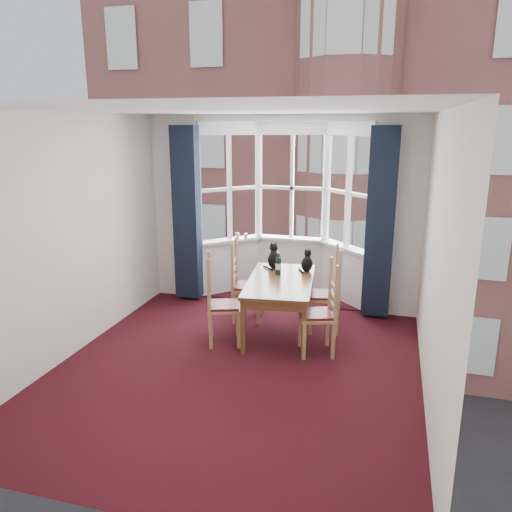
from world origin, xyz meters
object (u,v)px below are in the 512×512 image
at_px(dining_table, 280,286).
at_px(chair_left_near, 217,307).
at_px(cat_left, 274,258).
at_px(candle_short, 246,237).
at_px(chair_right_far, 330,296).
at_px(chair_left_far, 241,287).
at_px(wine_bottle, 278,265).
at_px(candle_tall, 237,236).
at_px(chair_right_near, 325,316).
at_px(cat_right, 307,263).

distance_m(dining_table, chair_left_near, 0.87).
bearing_deg(cat_left, candle_short, 125.86).
distance_m(cat_left, candle_short, 1.20).
bearing_deg(candle_short, chair_right_far, -38.49).
distance_m(chair_left_far, cat_left, 0.61).
xyz_separation_m(wine_bottle, candle_short, (-0.83, 1.26, 0.06)).
relative_size(chair_right_far, candle_tall, 7.95).
bearing_deg(candle_tall, cat_left, -48.58).
xyz_separation_m(candle_tall, candle_short, (0.13, 0.03, -0.01)).
height_order(dining_table, candle_short, candle_short).
bearing_deg(chair_left_near, wine_bottle, 49.67).
height_order(dining_table, candle_tall, candle_tall).
height_order(chair_right_near, wine_bottle, wine_bottle).
distance_m(cat_left, candle_tall, 1.26).
height_order(chair_right_far, cat_right, cat_right).
distance_m(chair_left_near, candle_short, 2.05).
distance_m(cat_left, cat_right, 0.46).
xyz_separation_m(chair_right_near, cat_right, (-0.38, 0.92, 0.37)).
height_order(chair_left_far, wine_bottle, wine_bottle).
relative_size(wine_bottle, candle_tall, 2.63).
relative_size(cat_left, candle_tall, 3.09).
bearing_deg(chair_right_near, candle_short, 128.90).
distance_m(cat_left, wine_bottle, 0.31).
height_order(chair_right_far, wine_bottle, wine_bottle).
xyz_separation_m(chair_left_far, candle_tall, (-0.40, 1.13, 0.46)).
bearing_deg(candle_tall, dining_table, -54.46).
distance_m(chair_left_near, chair_right_near, 1.33).
xyz_separation_m(dining_table, cat_right, (0.26, 0.48, 0.20)).
distance_m(chair_right_far, candle_tall, 2.08).
relative_size(chair_right_near, cat_left, 2.57).
distance_m(candle_tall, candle_short, 0.13).
height_order(cat_left, cat_right, cat_left).
relative_size(dining_table, candle_short, 15.34).
relative_size(dining_table, candle_tall, 13.83).
bearing_deg(chair_left_near, cat_right, 46.15).
xyz_separation_m(chair_left_near, cat_right, (0.95, 0.99, 0.37)).
xyz_separation_m(dining_table, candle_tall, (-1.04, 1.45, 0.28)).
bearing_deg(wine_bottle, chair_left_far, 169.56).
bearing_deg(chair_right_far, chair_right_near, -88.23).
relative_size(chair_right_far, cat_right, 3.04).
bearing_deg(candle_short, cat_right, -40.57).
relative_size(dining_table, cat_left, 4.47).
bearing_deg(chair_right_near, cat_left, 131.82).
height_order(chair_left_near, wine_bottle, wine_bottle).
relative_size(chair_left_near, cat_left, 2.57).
bearing_deg(chair_right_near, wine_bottle, 137.83).
bearing_deg(chair_right_far, dining_table, -156.08).
relative_size(chair_left_far, wine_bottle, 3.02).
height_order(chair_right_near, cat_right, cat_right).
xyz_separation_m(chair_left_far, cat_right, (0.89, 0.17, 0.37)).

